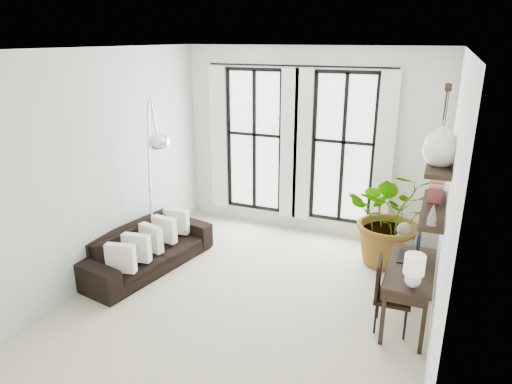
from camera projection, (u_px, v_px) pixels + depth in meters
The scene contains 16 objects.
floor at pixel (252, 297), 6.15m from camera, with size 5.00×5.00×0.00m, color #C0B798.
ceiling at pixel (252, 48), 5.12m from camera, with size 5.00×5.00×0.00m, color white.
wall_left at pixel (106, 165), 6.45m from camera, with size 5.00×5.00×0.00m, color #ACC0B1.
wall_right at pixel (448, 209), 4.81m from camera, with size 5.00×5.00×0.00m, color white.
wall_back at pixel (309, 143), 7.82m from camera, with size 4.50×4.50×0.00m, color white.
windows at pixel (297, 145), 7.84m from camera, with size 3.26×0.13×2.65m.
wall_shelves at pixel (436, 189), 5.05m from camera, with size 0.25×1.30×0.60m.
sofa at pixel (146, 248), 6.85m from camera, with size 2.16×0.84×0.63m, color black.
throw_pillows at pixel (151, 238), 6.75m from camera, with size 0.40×1.52×0.40m.
plant at pixel (393, 216), 6.83m from camera, with size 1.40×1.21×1.55m, color #2D7228.
desk at pixel (410, 272), 5.36m from camera, with size 0.53×1.26×1.13m.
desk_chair at pixel (386, 290), 5.36m from camera, with size 0.43×0.43×0.88m.
arc_lamp at pixel (152, 147), 6.48m from camera, with size 0.76×0.64×2.54m.
buddha at pixel (402, 251), 6.71m from camera, with size 0.44×0.44×0.79m.
vase_a at pixel (442, 147), 4.62m from camera, with size 0.37×0.37×0.38m, color white.
vase_b at pixel (443, 139), 4.97m from camera, with size 0.37×0.37×0.38m, color white.
Camera 1 is at (2.11, -4.93, 3.32)m, focal length 32.00 mm.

